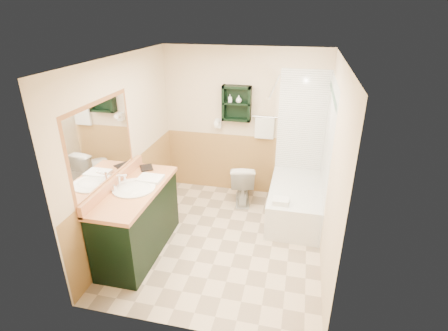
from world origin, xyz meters
TOP-DOWN VIEW (x-y plane):
  - floor at (0.00, 0.00)m, footprint 3.00×3.00m
  - back_wall at (0.00, 1.52)m, footprint 2.60×0.04m
  - left_wall at (-1.32, 0.00)m, footprint 0.04×3.00m
  - right_wall at (1.32, 0.00)m, footprint 0.04×3.00m
  - ceiling at (0.00, 0.00)m, footprint 2.60×3.00m
  - wainscot_left at (-1.29, 0.00)m, footprint 2.98×2.98m
  - wainscot_back at (0.00, 1.49)m, footprint 2.58×2.58m
  - mirror_frame at (-1.27, -0.55)m, footprint 1.30×1.30m
  - mirror_glass at (-1.27, -0.55)m, footprint 1.20×1.20m
  - tile_right at (1.28, 0.75)m, footprint 1.50×1.50m
  - tile_back at (1.03, 1.48)m, footprint 0.95×0.95m
  - tile_accent at (1.27, 0.75)m, footprint 1.50×1.50m
  - wall_shelf at (-0.10, 1.41)m, footprint 0.45×0.15m
  - hair_dryer at (-0.40, 1.43)m, footprint 0.10×0.24m
  - towel_bar at (0.35, 1.45)m, footprint 0.40×0.06m
  - curtain_rod at (0.53, 0.75)m, footprint 0.03×1.60m
  - shower_curtain at (0.53, 0.92)m, footprint 1.05×1.05m
  - vanity at (-0.99, -0.45)m, footprint 0.59×1.44m
  - bathtub at (0.93, 0.86)m, footprint 0.75×1.50m
  - toilet at (0.07, 1.11)m, footprint 0.49×0.73m
  - counter_towel at (-0.90, -0.19)m, footprint 0.30×0.24m
  - vanity_book at (-1.16, 0.08)m, footprint 0.15×0.10m
  - tub_towel at (0.74, 0.29)m, footprint 0.21×0.18m
  - soap_bottle_a at (-0.20, 1.40)m, footprint 0.09×0.13m
  - soap_bottle_b at (-0.06, 1.40)m, footprint 0.11×0.13m

SIDE VIEW (x-z plane):
  - floor at x=0.00m, z-range 0.00..0.00m
  - bathtub at x=0.93m, z-range 0.00..0.50m
  - toilet at x=0.07m, z-range 0.00..0.67m
  - vanity at x=-0.99m, z-range 0.00..0.91m
  - wainscot_left at x=-1.29m, z-range 0.00..1.00m
  - wainscot_back at x=0.00m, z-range 0.00..1.00m
  - tub_towel at x=0.74m, z-range 0.50..0.57m
  - counter_towel at x=-0.90m, z-range 0.91..0.95m
  - vanity_book at x=-1.16m, z-range 0.91..1.13m
  - tile_right at x=1.28m, z-range 0.00..2.10m
  - tile_back at x=1.03m, z-range 0.00..2.10m
  - shower_curtain at x=0.53m, z-range 0.30..2.00m
  - back_wall at x=0.00m, z-range 0.00..2.40m
  - left_wall at x=-1.32m, z-range 0.00..2.40m
  - right_wall at x=1.32m, z-range 0.00..2.40m
  - hair_dryer at x=-0.40m, z-range 1.11..1.29m
  - towel_bar at x=0.35m, z-range 1.15..1.55m
  - mirror_frame at x=-1.27m, z-range 1.00..2.00m
  - mirror_glass at x=-1.27m, z-range 1.05..1.95m
  - wall_shelf at x=-0.10m, z-range 1.27..1.83m
  - soap_bottle_a at x=-0.20m, z-range 1.56..1.62m
  - soap_bottle_b at x=-0.06m, z-range 1.56..1.65m
  - tile_accent at x=1.27m, z-range 1.85..1.95m
  - curtain_rod at x=0.53m, z-range 1.98..2.02m
  - ceiling at x=0.00m, z-range 2.40..2.44m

